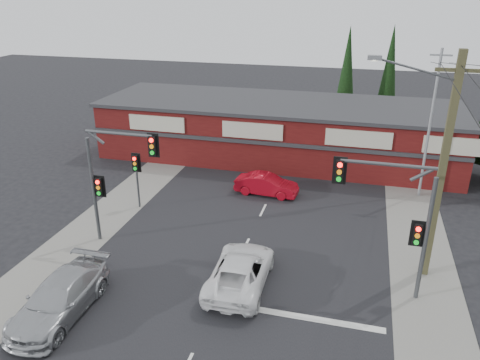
% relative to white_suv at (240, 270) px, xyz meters
% --- Properties ---
extents(ground, '(120.00, 120.00, 0.00)m').
position_rel_white_suv_xyz_m(ground, '(-0.59, -0.03, -0.71)').
color(ground, black).
rests_on(ground, ground).
extents(road_strip, '(14.00, 70.00, 0.01)m').
position_rel_white_suv_xyz_m(road_strip, '(-0.59, 4.97, -0.71)').
color(road_strip, black).
rests_on(road_strip, ground).
extents(verge_left, '(3.00, 70.00, 0.02)m').
position_rel_white_suv_xyz_m(verge_left, '(-9.09, 4.97, -0.70)').
color(verge_left, gray).
rests_on(verge_left, ground).
extents(verge_right, '(3.00, 70.00, 0.02)m').
position_rel_white_suv_xyz_m(verge_right, '(7.91, 4.97, -0.70)').
color(verge_right, gray).
rests_on(verge_right, ground).
extents(stop_line, '(6.50, 0.35, 0.01)m').
position_rel_white_suv_xyz_m(stop_line, '(2.91, -1.53, -0.70)').
color(stop_line, silver).
rests_on(stop_line, ground).
extents(white_suv, '(2.47, 5.18, 1.42)m').
position_rel_white_suv_xyz_m(white_suv, '(0.00, 0.00, 0.00)').
color(white_suv, white).
rests_on(white_suv, ground).
extents(silver_suv, '(2.16, 5.22, 1.51)m').
position_rel_white_suv_xyz_m(silver_suv, '(-6.42, -3.79, 0.04)').
color(silver_suv, '#ADB0B3').
rests_on(silver_suv, ground).
extents(red_sedan, '(4.03, 1.67, 1.30)m').
position_rel_white_suv_xyz_m(red_sedan, '(-0.88, 9.71, -0.06)').
color(red_sedan, '#A30A18').
rests_on(red_sedan, ground).
extents(lane_dashes, '(0.12, 56.70, 0.01)m').
position_rel_white_suv_xyz_m(lane_dashes, '(-0.59, 9.52, -0.70)').
color(lane_dashes, silver).
rests_on(lane_dashes, ground).
extents(shop_building, '(27.30, 8.40, 4.22)m').
position_rel_white_suv_xyz_m(shop_building, '(-1.58, 16.96, 1.42)').
color(shop_building, '#490E0E').
rests_on(shop_building, ground).
extents(conifer_near, '(1.80, 1.80, 9.25)m').
position_rel_white_suv_xyz_m(conifer_near, '(2.91, 23.97, 4.77)').
color(conifer_near, '#2D2116').
rests_on(conifer_near, ground).
extents(conifer_far, '(1.80, 1.80, 9.25)m').
position_rel_white_suv_xyz_m(conifer_far, '(6.41, 25.97, 4.77)').
color(conifer_far, '#2D2116').
rests_on(conifer_far, ground).
extents(traffic_mast_left, '(3.77, 0.27, 5.97)m').
position_rel_white_suv_xyz_m(traffic_mast_left, '(-7.01, 1.97, 3.22)').
color(traffic_mast_left, '#47494C').
rests_on(traffic_mast_left, ground).
extents(traffic_mast_right, '(3.96, 0.27, 5.97)m').
position_rel_white_suv_xyz_m(traffic_mast_right, '(6.28, 0.97, 3.23)').
color(traffic_mast_right, '#47494C').
rests_on(traffic_mast_right, ground).
extents(pedestal_signal, '(0.55, 0.27, 3.38)m').
position_rel_white_suv_xyz_m(pedestal_signal, '(-7.79, 5.98, 1.69)').
color(pedestal_signal, '#47494C').
rests_on(pedestal_signal, ground).
extents(utility_pole, '(4.38, 0.59, 10.00)m').
position_rel_white_suv_xyz_m(utility_pole, '(7.78, 2.96, 4.68)').
color(utility_pole, '#4C482B').
rests_on(utility_pole, ground).
extents(steel_pole, '(1.20, 0.16, 9.00)m').
position_rel_white_suv_xyz_m(steel_pole, '(8.41, 11.97, 3.99)').
color(steel_pole, gray).
rests_on(steel_pole, ground).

